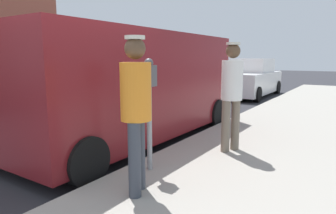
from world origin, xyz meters
The scene contains 6 objects.
ground_plane centered at (0.00, 0.00, 0.00)m, with size 80.00×80.00×0.00m, color #2D2D33.
parking_meter_near centered at (1.35, 0.39, 1.18)m, with size 0.14×0.18×1.52m.
pedestrian_in_orange centered at (1.66, -0.28, 1.16)m, with size 0.34×0.34×1.76m.
pedestrian_in_white centered at (1.97, 1.80, 1.17)m, with size 0.34×0.34×1.77m.
parked_van centered at (-0.15, 1.80, 1.15)m, with size 2.18×5.22×2.15m.
parked_sedan_ahead centered at (-0.40, 10.25, 0.75)m, with size 1.96×4.41×1.65m.
Camera 1 is at (3.69, -2.81, 1.67)m, focal length 31.98 mm.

